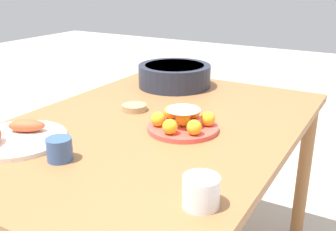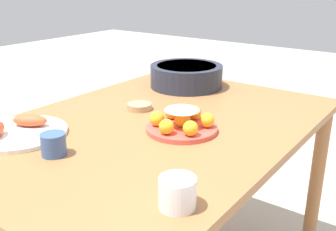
{
  "view_description": "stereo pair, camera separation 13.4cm",
  "coord_description": "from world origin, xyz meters",
  "px_view_note": "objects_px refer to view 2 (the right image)",
  "views": [
    {
      "loc": [
        -1.1,
        -0.7,
        1.25
      ],
      "look_at": [
        -0.01,
        -0.06,
        0.8
      ],
      "focal_mm": 42.0,
      "sensor_mm": 36.0,
      "label": 1
    },
    {
      "loc": [
        -1.02,
        -0.81,
        1.25
      ],
      "look_at": [
        -0.01,
        -0.06,
        0.8
      ],
      "focal_mm": 42.0,
      "sensor_mm": 36.0,
      "label": 2
    }
  ],
  "objects_px": {
    "serving_bowl": "(186,75)",
    "cup_far": "(53,144)",
    "seafood_platter": "(17,131)",
    "cup_near": "(177,193)",
    "cake_plate": "(182,123)",
    "dining_table": "(155,147)",
    "sauce_bowl": "(140,106)"
  },
  "relations": [
    {
      "from": "sauce_bowl",
      "to": "cup_near",
      "type": "distance_m",
      "value": 0.69
    },
    {
      "from": "seafood_platter",
      "to": "sauce_bowl",
      "type": "bearing_deg",
      "value": -19.33
    },
    {
      "from": "cake_plate",
      "to": "serving_bowl",
      "type": "relative_size",
      "value": 0.72
    },
    {
      "from": "cake_plate",
      "to": "seafood_platter",
      "type": "height_order",
      "value": "cake_plate"
    },
    {
      "from": "serving_bowl",
      "to": "sauce_bowl",
      "type": "height_order",
      "value": "serving_bowl"
    },
    {
      "from": "cake_plate",
      "to": "cup_near",
      "type": "distance_m",
      "value": 0.46
    },
    {
      "from": "serving_bowl",
      "to": "seafood_platter",
      "type": "bearing_deg",
      "value": 172.03
    },
    {
      "from": "sauce_bowl",
      "to": "seafood_platter",
      "type": "relative_size",
      "value": 0.3
    },
    {
      "from": "dining_table",
      "to": "cake_plate",
      "type": "height_order",
      "value": "cake_plate"
    },
    {
      "from": "cake_plate",
      "to": "sauce_bowl",
      "type": "height_order",
      "value": "cake_plate"
    },
    {
      "from": "serving_bowl",
      "to": "sauce_bowl",
      "type": "relative_size",
      "value": 3.53
    },
    {
      "from": "serving_bowl",
      "to": "seafood_platter",
      "type": "xyz_separation_m",
      "value": [
        -0.82,
        0.11,
        -0.04
      ]
    },
    {
      "from": "dining_table",
      "to": "serving_bowl",
      "type": "relative_size",
      "value": 4.04
    },
    {
      "from": "dining_table",
      "to": "cup_far",
      "type": "xyz_separation_m",
      "value": [
        -0.38,
        0.07,
        0.13
      ]
    },
    {
      "from": "dining_table",
      "to": "seafood_platter",
      "type": "bearing_deg",
      "value": 141.12
    },
    {
      "from": "sauce_bowl",
      "to": "cup_near",
      "type": "relative_size",
      "value": 1.11
    },
    {
      "from": "cake_plate",
      "to": "cup_near",
      "type": "height_order",
      "value": "cake_plate"
    },
    {
      "from": "sauce_bowl",
      "to": "seafood_platter",
      "type": "bearing_deg",
      "value": 160.67
    },
    {
      "from": "cake_plate",
      "to": "serving_bowl",
      "type": "distance_m",
      "value": 0.56
    },
    {
      "from": "serving_bowl",
      "to": "cup_near",
      "type": "distance_m",
      "value": 1.02
    },
    {
      "from": "serving_bowl",
      "to": "seafood_platter",
      "type": "distance_m",
      "value": 0.83
    },
    {
      "from": "seafood_platter",
      "to": "cup_near",
      "type": "relative_size",
      "value": 3.64
    },
    {
      "from": "serving_bowl",
      "to": "dining_table",
      "type": "bearing_deg",
      "value": -159.25
    },
    {
      "from": "serving_bowl",
      "to": "cup_far",
      "type": "xyz_separation_m",
      "value": [
        -0.84,
        -0.1,
        -0.02
      ]
    },
    {
      "from": "cake_plate",
      "to": "cup_near",
      "type": "xyz_separation_m",
      "value": [
        -0.38,
        -0.25,
        0.01
      ]
    },
    {
      "from": "serving_bowl",
      "to": "cup_far",
      "type": "distance_m",
      "value": 0.85
    },
    {
      "from": "seafood_platter",
      "to": "cup_near",
      "type": "xyz_separation_m",
      "value": [
        -0.04,
        -0.66,
        0.02
      ]
    },
    {
      "from": "serving_bowl",
      "to": "cup_near",
      "type": "relative_size",
      "value": 3.91
    },
    {
      "from": "cake_plate",
      "to": "sauce_bowl",
      "type": "xyz_separation_m",
      "value": [
        0.09,
        0.26,
        -0.02
      ]
    },
    {
      "from": "serving_bowl",
      "to": "sauce_bowl",
      "type": "bearing_deg",
      "value": -174.34
    },
    {
      "from": "dining_table",
      "to": "cake_plate",
      "type": "bearing_deg",
      "value": -95.33
    },
    {
      "from": "serving_bowl",
      "to": "sauce_bowl",
      "type": "distance_m",
      "value": 0.39
    }
  ]
}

